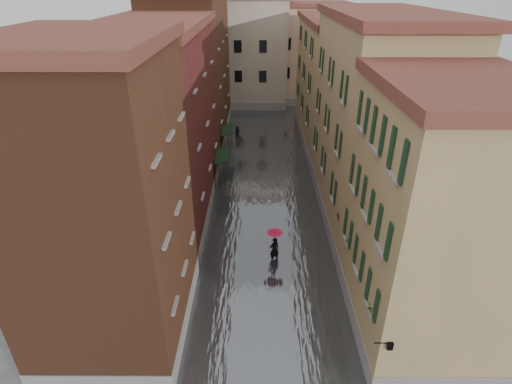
{
  "coord_description": "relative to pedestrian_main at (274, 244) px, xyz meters",
  "views": [
    {
      "loc": [
        -0.6,
        -16.46,
        15.06
      ],
      "look_at": [
        -0.7,
        6.1,
        3.0
      ],
      "focal_mm": 28.0,
      "sensor_mm": 36.0,
      "label": 1
    }
  ],
  "objects": [
    {
      "name": "building_right_near",
      "position": [
        6.6,
        -4.87,
        4.5
      ],
      "size": [
        6.0,
        8.0,
        11.5
      ],
      "primitive_type": "cube",
      "color": "#94814C",
      "rests_on": "ground"
    },
    {
      "name": "floodwater",
      "position": [
        -0.4,
        10.13,
        -1.15
      ],
      "size": [
        10.0,
        60.0,
        0.2
      ],
      "primitive_type": "cube",
      "color": "#4E5256",
      "rests_on": "ground"
    },
    {
      "name": "window_planters",
      "position": [
        3.72,
        -3.3,
        2.26
      ],
      "size": [
        0.59,
        8.07,
        0.84
      ],
      "color": "maroon",
      "rests_on": "ground"
    },
    {
      "name": "building_right_far",
      "position": [
        6.6,
        21.13,
        4.5
      ],
      "size": [
        6.0,
        16.0,
        11.5
      ],
      "primitive_type": "cube",
      "color": "#94814C",
      "rests_on": "ground"
    },
    {
      "name": "pedestrian_far",
      "position": [
        -3.14,
        20.8,
        -0.54
      ],
      "size": [
        0.84,
        0.76,
        1.41
      ],
      "primitive_type": "imported",
      "rotation": [
        0.0,
        0.0,
        -0.41
      ],
      "color": "black",
      "rests_on": "ground"
    },
    {
      "name": "pedestrian_main",
      "position": [
        0.0,
        0.0,
        0.0
      ],
      "size": [
        0.95,
        0.95,
        2.06
      ],
      "color": "black",
      "rests_on": "ground"
    },
    {
      "name": "ground",
      "position": [
        -0.4,
        -2.87,
        -1.25
      ],
      "size": [
        120.0,
        120.0,
        0.0
      ],
      "primitive_type": "plane",
      "color": "#525254",
      "rests_on": "ground"
    },
    {
      "name": "building_end_cream",
      "position": [
        -3.4,
        35.13,
        5.25
      ],
      "size": [
        12.0,
        9.0,
        13.0
      ],
      "primitive_type": "cube",
      "color": "#BCB295",
      "rests_on": "ground"
    },
    {
      "name": "building_end_pink",
      "position": [
        5.6,
        37.13,
        4.75
      ],
      "size": [
        10.0,
        9.0,
        12.0
      ],
      "primitive_type": "cube",
      "color": "tan",
      "rests_on": "ground"
    },
    {
      "name": "wall_lantern",
      "position": [
        3.93,
        -8.87,
        1.76
      ],
      "size": [
        0.71,
        0.22,
        0.35
      ],
      "color": "black",
      "rests_on": "ground"
    },
    {
      "name": "building_left_far",
      "position": [
        -7.4,
        21.13,
        5.75
      ],
      "size": [
        6.0,
        16.0,
        14.0
      ],
      "primitive_type": "cube",
      "color": "brown",
      "rests_on": "ground"
    },
    {
      "name": "building_left_mid",
      "position": [
        -7.4,
        6.13,
        5.0
      ],
      "size": [
        6.0,
        14.0,
        12.5
      ],
      "primitive_type": "cube",
      "color": "maroon",
      "rests_on": "ground"
    },
    {
      "name": "awning_far",
      "position": [
        -3.88,
        16.59,
        1.23
      ],
      "size": [
        1.09,
        3.25,
        2.8
      ],
      "color": "black",
      "rests_on": "ground"
    },
    {
      "name": "building_left_near",
      "position": [
        -7.4,
        -4.87,
        5.25
      ],
      "size": [
        6.0,
        8.0,
        13.0
      ],
      "primitive_type": "cube",
      "color": "brown",
      "rests_on": "ground"
    },
    {
      "name": "building_right_mid",
      "position": [
        6.6,
        6.13,
        5.25
      ],
      "size": [
        6.0,
        14.0,
        13.0
      ],
      "primitive_type": "cube",
      "color": "#9C845E",
      "rests_on": "ground"
    },
    {
      "name": "awning_near",
      "position": [
        -3.88,
        10.38,
        1.23
      ],
      "size": [
        1.09,
        3.41,
        2.8
      ],
      "color": "black",
      "rests_on": "ground"
    }
  ]
}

